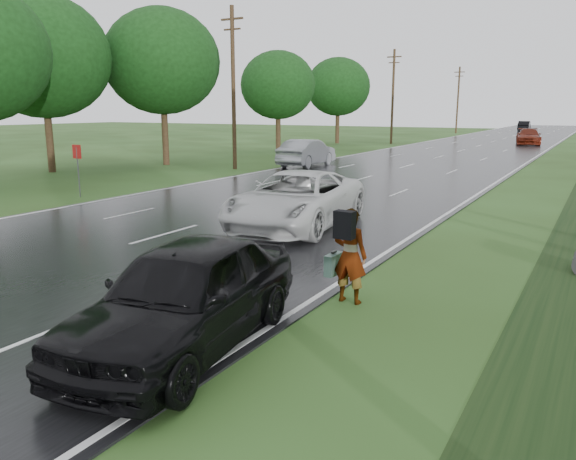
{
  "coord_description": "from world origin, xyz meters",
  "views": [
    {
      "loc": [
        11.69,
        -4.89,
        3.87
      ],
      "look_at": [
        5.87,
        5.37,
        1.3
      ],
      "focal_mm": 35.0,
      "sensor_mm": 36.0,
      "label": 1
    }
  ],
  "objects_px": {
    "white_pickup": "(296,200)",
    "silver_sedan": "(307,153)",
    "road_sign": "(77,160)",
    "pedestrian": "(349,254)",
    "dark_sedan": "(185,295)"
  },
  "relations": [
    {
      "from": "pedestrian",
      "to": "white_pickup",
      "type": "distance_m",
      "value": 7.3
    },
    {
      "from": "road_sign",
      "to": "silver_sedan",
      "type": "bearing_deg",
      "value": 80.72
    },
    {
      "from": "pedestrian",
      "to": "silver_sedan",
      "type": "bearing_deg",
      "value": -58.65
    },
    {
      "from": "pedestrian",
      "to": "dark_sedan",
      "type": "relative_size",
      "value": 0.37
    },
    {
      "from": "white_pickup",
      "to": "silver_sedan",
      "type": "xyz_separation_m",
      "value": [
        -8.8,
        17.53,
        -0.01
      ]
    },
    {
      "from": "white_pickup",
      "to": "silver_sedan",
      "type": "relative_size",
      "value": 1.2
    },
    {
      "from": "white_pickup",
      "to": "silver_sedan",
      "type": "height_order",
      "value": "white_pickup"
    },
    {
      "from": "silver_sedan",
      "to": "pedestrian",
      "type": "bearing_deg",
      "value": 117.81
    },
    {
      "from": "road_sign",
      "to": "pedestrian",
      "type": "bearing_deg",
      "value": -23.29
    },
    {
      "from": "dark_sedan",
      "to": "white_pickup",
      "type": "bearing_deg",
      "value": 99.86
    },
    {
      "from": "road_sign",
      "to": "silver_sedan",
      "type": "relative_size",
      "value": 0.42
    },
    {
      "from": "pedestrian",
      "to": "white_pickup",
      "type": "relative_size",
      "value": 0.3
    },
    {
      "from": "road_sign",
      "to": "silver_sedan",
      "type": "height_order",
      "value": "road_sign"
    },
    {
      "from": "road_sign",
      "to": "pedestrian",
      "type": "xyz_separation_m",
      "value": [
        15.89,
        -6.84,
        -0.64
      ]
    },
    {
      "from": "white_pickup",
      "to": "silver_sedan",
      "type": "distance_m",
      "value": 19.61
    }
  ]
}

